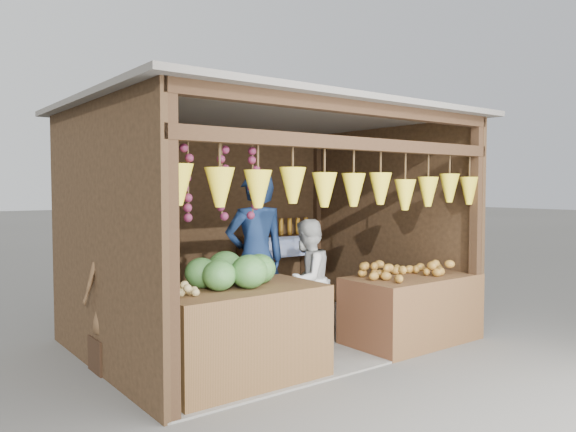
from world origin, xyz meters
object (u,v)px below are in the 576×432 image
object	(u,v)px
counter_right	(412,309)
man_standing	(256,259)
counter_left	(240,335)
woman_standing	(307,280)
vendor_seated	(111,283)

from	to	relation	value
counter_right	man_standing	xyz separation A→B (m)	(-1.51, 0.97, 0.59)
counter_right	man_standing	size ratio (longest dim) A/B	0.80
counter_left	man_standing	xyz separation A→B (m)	(0.78, 0.91, 0.54)
counter_right	woman_standing	world-z (taller)	woman_standing
vendor_seated	woman_standing	bearing A→B (deg)	172.12
counter_left	man_standing	world-z (taller)	man_standing
woman_standing	vendor_seated	xyz separation A→B (m)	(-2.18, 0.34, 0.14)
counter_left	counter_right	world-z (taller)	counter_left
counter_left	man_standing	bearing A→B (deg)	49.12
counter_left	vendor_seated	distance (m)	1.39
man_standing	woman_standing	bearing A→B (deg)	171.94
man_standing	vendor_seated	bearing A→B (deg)	6.73
counter_right	vendor_seated	world-z (taller)	vendor_seated
counter_left	woman_standing	bearing A→B (deg)	27.22
man_standing	vendor_seated	xyz separation A→B (m)	(-1.60, 0.14, -0.12)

